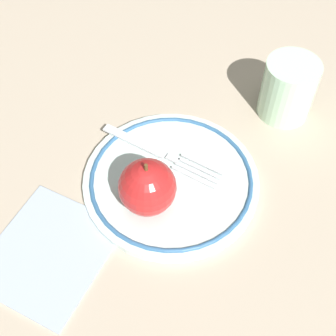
% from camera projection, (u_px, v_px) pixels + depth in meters
% --- Properties ---
extents(ground_plane, '(2.00, 2.00, 0.00)m').
position_uv_depth(ground_plane, '(171.00, 189.00, 0.61)').
color(ground_plane, '#B6A48D').
extents(plate, '(0.23, 0.23, 0.01)m').
position_uv_depth(plate, '(168.00, 180.00, 0.61)').
color(plate, silver).
rests_on(plate, ground_plane).
extents(apple_red_whole, '(0.07, 0.07, 0.08)m').
position_uv_depth(apple_red_whole, '(147.00, 187.00, 0.55)').
color(apple_red_whole, red).
rests_on(apple_red_whole, plate).
extents(fork, '(0.17, 0.10, 0.00)m').
position_uv_depth(fork, '(156.00, 151.00, 0.63)').
color(fork, silver).
rests_on(fork, plate).
extents(drinking_glass, '(0.08, 0.08, 0.09)m').
position_uv_depth(drinking_glass, '(288.00, 89.00, 0.66)').
color(drinking_glass, '#C0ECC3').
rests_on(drinking_glass, ground_plane).
extents(napkin_folded, '(0.18, 0.19, 0.01)m').
position_uv_depth(napkin_folded, '(48.00, 252.00, 0.55)').
color(napkin_folded, '#A9B5CA').
rests_on(napkin_folded, ground_plane).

